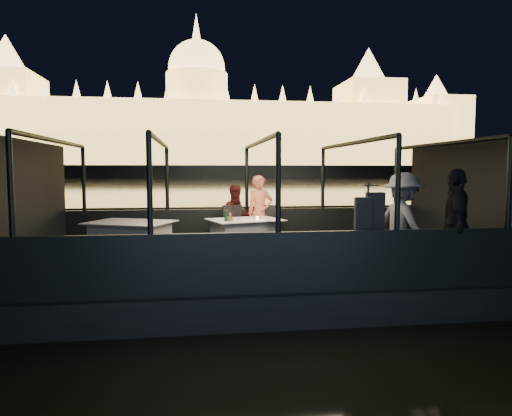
{
  "coord_description": "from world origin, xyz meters",
  "views": [
    {
      "loc": [
        -1.18,
        -8.41,
        2.28
      ],
      "look_at": [
        0.0,
        0.4,
        1.55
      ],
      "focal_mm": 32.0,
      "sensor_mm": 36.0,
      "label": 1
    }
  ],
  "objects": [
    {
      "name": "person_woman_coral",
      "position": [
        0.27,
        1.74,
        1.25
      ],
      "size": [
        0.68,
        0.53,
        1.67
      ],
      "primitive_type": "imported",
      "rotation": [
        0.0,
        0.0,
        0.24
      ],
      "color": "#F17757",
      "rests_on": "boat_deck"
    },
    {
      "name": "person_man_maroon",
      "position": [
        -0.25,
        1.74,
        1.25
      ],
      "size": [
        0.79,
        0.68,
        1.45
      ],
      "primitive_type": "imported",
      "rotation": [
        0.0,
        0.0,
        0.21
      ],
      "color": "#3B1110",
      "rests_on": "boat_deck"
    },
    {
      "name": "gunwale_starboard",
      "position": [
        0.0,
        -2.0,
        0.95
      ],
      "size": [
        8.0,
        0.08,
        0.9
      ],
      "primitive_type": "cube",
      "color": "black",
      "rests_on": "boat_deck"
    },
    {
      "name": "wine_bottle",
      "position": [
        -0.57,
        0.69,
        1.42
      ],
      "size": [
        0.07,
        0.07,
        0.27
      ],
      "primitive_type": "cylinder",
      "rotation": [
        0.0,
        0.0,
        0.34
      ],
      "color": "#14391D",
      "rests_on": "dining_table_central"
    },
    {
      "name": "dining_table_aft",
      "position": [
        -2.42,
        0.52,
        0.89
      ],
      "size": [
        1.83,
        1.61,
        0.81
      ],
      "primitive_type": "cube",
      "rotation": [
        0.0,
        0.0,
        -0.41
      ],
      "color": "white",
      "rests_on": "boat_deck"
    },
    {
      "name": "coat_stand",
      "position": [
        1.44,
        -1.75,
        1.4
      ],
      "size": [
        0.54,
        0.49,
        1.6
      ],
      "primitive_type": null,
      "rotation": [
        0.0,
        0.0,
        0.36
      ],
      "color": "black",
      "rests_on": "boat_deck"
    },
    {
      "name": "chair_port_left",
      "position": [
        -0.36,
        1.47,
        0.95
      ],
      "size": [
        0.61,
        0.61,
        1.01
      ],
      "primitive_type": "cube",
      "rotation": [
        0.0,
        0.0,
        0.4
      ],
      "color": "black",
      "rests_on": "boat_deck"
    },
    {
      "name": "boat_deck",
      "position": [
        0.0,
        0.0,
        0.48
      ],
      "size": [
        8.0,
        4.0,
        0.04
      ],
      "primitive_type": "cube",
      "color": "black",
      "rests_on": "boat_hull"
    },
    {
      "name": "canopy_ribs",
      "position": [
        0.0,
        0.0,
        1.65
      ],
      "size": [
        8.0,
        4.0,
        2.3
      ],
      "primitive_type": null,
      "color": "black",
      "rests_on": "boat_deck"
    },
    {
      "name": "embankment",
      "position": [
        0.0,
        210.0,
        1.0
      ],
      "size": [
        400.0,
        140.0,
        6.0
      ],
      "primitive_type": "cube",
      "color": "#423D33",
      "rests_on": "ground"
    },
    {
      "name": "end_wall_fore",
      "position": [
        -4.0,
        0.0,
        1.65
      ],
      "size": [
        0.02,
        4.0,
        2.3
      ],
      "primitive_type": null,
      "color": "black",
      "rests_on": "boat_deck"
    },
    {
      "name": "river_water",
      "position": [
        0.0,
        80.0,
        0.0
      ],
      "size": [
        500.0,
        500.0,
        0.0
      ],
      "primitive_type": "plane",
      "color": "black",
      "rests_on": "ground"
    },
    {
      "name": "bread_basket",
      "position": [
        -0.5,
        0.77,
        1.31
      ],
      "size": [
        0.21,
        0.21,
        0.07
      ],
      "primitive_type": "cylinder",
      "rotation": [
        0.0,
        0.0,
        -0.13
      ],
      "color": "brown",
      "rests_on": "dining_table_central"
    },
    {
      "name": "dining_table_central",
      "position": [
        -0.15,
        1.02,
        0.89
      ],
      "size": [
        1.7,
        1.44,
        0.77
      ],
      "primitive_type": "cube",
      "rotation": [
        0.0,
        0.0,
        0.31
      ],
      "color": "silver",
      "rests_on": "boat_deck"
    },
    {
      "name": "wine_glass_white",
      "position": [
        -0.49,
        0.6,
        1.36
      ],
      "size": [
        0.08,
        0.08,
        0.17
      ],
      "primitive_type": null,
      "rotation": [
        0.0,
        0.0,
        -0.35
      ],
      "color": "silver",
      "rests_on": "dining_table_central"
    },
    {
      "name": "gunwale_port",
      "position": [
        0.0,
        2.0,
        0.95
      ],
      "size": [
        8.0,
        0.08,
        0.9
      ],
      "primitive_type": "cube",
      "color": "black",
      "rests_on": "boat_deck"
    },
    {
      "name": "chair_port_right",
      "position": [
        0.43,
        1.47,
        0.95
      ],
      "size": [
        0.6,
        0.6,
        1.0
      ],
      "primitive_type": "cube",
      "rotation": [
        0.0,
        0.0,
        -0.37
      ],
      "color": "black",
      "rests_on": "boat_deck"
    },
    {
      "name": "end_wall_aft",
      "position": [
        4.0,
        0.0,
        1.65
      ],
      "size": [
        0.02,
        4.0,
        2.3
      ],
      "primitive_type": null,
      "color": "black",
      "rests_on": "boat_deck"
    },
    {
      "name": "passenger_stripe",
      "position": [
        2.3,
        -1.17,
        1.35
      ],
      "size": [
        0.88,
        1.25,
        1.76
      ],
      "primitive_type": "imported",
      "rotation": [
        0.0,
        0.0,
        1.8
      ],
      "color": "silver",
      "rests_on": "boat_deck"
    },
    {
      "name": "cabin_roof_glass",
      "position": [
        0.0,
        0.0,
        2.8
      ],
      "size": [
        8.0,
        4.0,
        0.02
      ],
      "primitive_type": null,
      "color": "#99B2B2",
      "rests_on": "boat_deck"
    },
    {
      "name": "passenger_dark",
      "position": [
        2.99,
        -1.59,
        1.35
      ],
      "size": [
        0.86,
        1.16,
        1.82
      ],
      "primitive_type": "imported",
      "rotation": [
        0.0,
        0.0,
        4.28
      ],
      "color": "black",
      "rests_on": "boat_deck"
    },
    {
      "name": "wine_glass_red",
      "position": [
        0.21,
        1.01,
        1.36
      ],
      "size": [
        0.08,
        0.08,
        0.21
      ],
      "primitive_type": null,
      "rotation": [
        0.0,
        0.0,
        -0.24
      ],
      "color": "silver",
      "rests_on": "dining_table_central"
    },
    {
      "name": "parliament_building",
      "position": [
        0.0,
        175.0,
        29.0
      ],
      "size": [
        220.0,
        32.0,
        60.0
      ],
      "primitive_type": null,
      "color": "#F2D18C",
      "rests_on": "embankment"
    },
    {
      "name": "cabin_glass_starboard",
      "position": [
        0.0,
        -2.0,
        2.1
      ],
      "size": [
        8.0,
        0.02,
        1.4
      ],
      "primitive_type": null,
      "color": "#99B2B2",
      "rests_on": "gunwale_starboard"
    },
    {
      "name": "boat_hull",
      "position": [
        0.0,
        0.0,
        0.0
      ],
      "size": [
        8.6,
        4.4,
        1.0
      ],
      "primitive_type": "cube",
      "color": "black",
      "rests_on": "river_water"
    },
    {
      "name": "plate_far",
      "position": [
        -0.39,
        1.01,
        1.27
      ],
      "size": [
        0.29,
        0.29,
        0.01
      ],
      "primitive_type": "cylinder",
      "rotation": [
        0.0,
        0.0,
        0.39
      ],
      "color": "white",
      "rests_on": "dining_table_central"
    },
    {
      "name": "plate_near",
      "position": [
        0.39,
        0.6,
        1.27
      ],
      "size": [
        0.33,
        0.33,
        0.02
      ],
      "primitive_type": "cylinder",
      "rotation": [
        0.0,
        0.0,
        -0.29
      ],
      "color": "white",
      "rests_on": "dining_table_central"
    },
    {
      "name": "wine_glass_empty",
      "position": [
        -0.0,
        0.65,
        1.36
      ],
      "size": [
        0.07,
        0.07,
        0.19
      ],
      "primitive_type": null,
      "rotation": [
        0.0,
        0.0,
        0.07
      ],
      "color": "silver",
      "rests_on": "dining_table_central"
    },
    {
      "name": "amber_candle",
      "position": [
        0.08,
        0.8,
        1.31
      ],
      "size": [
        0.07,
        0.07,
        0.07
      ],
      "primitive_type": "cylinder",
      "rotation": [
        0.0,
        0.0,
        -0.32
      ],
      "color": "#FF9D3F",
      "rests_on": "dining_table_central"
    },
    {
      "name": "cabin_glass_port",
      "position": [
        0.0,
        2.0,
        2.1
      ],
      "size": [
        8.0,
        0.02,
        1.4
      ],
      "primitive_type": null,
      "color": "#99B2B2",
      "rests_on": "gunwale_port"
    }
  ]
}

